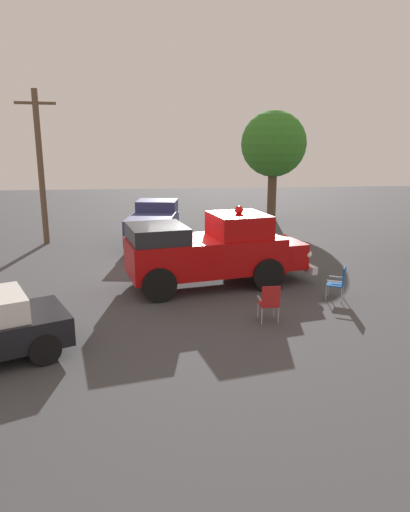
{
  "coord_description": "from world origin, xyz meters",
  "views": [
    {
      "loc": [
        -0.99,
        -14.92,
        4.71
      ],
      "look_at": [
        0.53,
        -0.38,
        1.01
      ],
      "focal_mm": 32.91,
      "sensor_mm": 36.0,
      "label": 1
    }
  ],
  "objects_px": {
    "lawn_chair_by_car": "(270,301)",
    "oak_tree_right": "(274,144)",
    "parked_pickup": "(155,223)",
    "utility_pole": "(40,166)",
    "vintage_fire_truck": "(212,250)",
    "lawn_chair_spare": "(340,280)",
    "spectator_standing": "(230,234)"
  },
  "relations": [
    {
      "from": "vintage_fire_truck",
      "to": "lawn_chair_spare",
      "type": "relative_size",
      "value": 6.15
    },
    {
      "from": "parked_pickup",
      "to": "lawn_chair_spare",
      "type": "height_order",
      "value": "parked_pickup"
    },
    {
      "from": "utility_pole",
      "to": "spectator_standing",
      "type": "bearing_deg",
      "value": -24.07
    },
    {
      "from": "lawn_chair_by_car",
      "to": "oak_tree_right",
      "type": "relative_size",
      "value": 0.16
    },
    {
      "from": "parked_pickup",
      "to": "lawn_chair_spare",
      "type": "bearing_deg",
      "value": -55.96
    },
    {
      "from": "lawn_chair_by_car",
      "to": "parked_pickup",
      "type": "bearing_deg",
      "value": 107.12
    },
    {
      "from": "parked_pickup",
      "to": "utility_pole",
      "type": "height_order",
      "value": "utility_pole"
    },
    {
      "from": "vintage_fire_truck",
      "to": "lawn_chair_spare",
      "type": "xyz_separation_m",
      "value": [
        3.62,
        -1.76,
        -0.61
      ]
    },
    {
      "from": "parked_pickup",
      "to": "oak_tree_right",
      "type": "xyz_separation_m",
      "value": [
        6.89,
        6.19,
        3.33
      ]
    },
    {
      "from": "lawn_chair_by_car",
      "to": "spectator_standing",
      "type": "distance_m",
      "value": 6.83
    },
    {
      "from": "parked_pickup",
      "to": "spectator_standing",
      "type": "bearing_deg",
      "value": -43.22
    },
    {
      "from": "lawn_chair_spare",
      "to": "oak_tree_right",
      "type": "bearing_deg",
      "value": 84.26
    },
    {
      "from": "vintage_fire_truck",
      "to": "oak_tree_right",
      "type": "relative_size",
      "value": 1.0
    },
    {
      "from": "oak_tree_right",
      "to": "spectator_standing",
      "type": "bearing_deg",
      "value": -113.6
    },
    {
      "from": "oak_tree_right",
      "to": "parked_pickup",
      "type": "bearing_deg",
      "value": -138.04
    },
    {
      "from": "oak_tree_right",
      "to": "vintage_fire_truck",
      "type": "bearing_deg",
      "value": -111.99
    },
    {
      "from": "spectator_standing",
      "to": "utility_pole",
      "type": "distance_m",
      "value": 9.03
    },
    {
      "from": "vintage_fire_truck",
      "to": "lawn_chair_by_car",
      "type": "xyz_separation_m",
      "value": [
        1.12,
        -3.29,
        -0.61
      ]
    },
    {
      "from": "vintage_fire_truck",
      "to": "spectator_standing",
      "type": "xyz_separation_m",
      "value": [
        1.13,
        3.53,
        -0.23
      ]
    },
    {
      "from": "spectator_standing",
      "to": "parked_pickup",
      "type": "bearing_deg",
      "value": 136.78
    },
    {
      "from": "vintage_fire_truck",
      "to": "oak_tree_right",
      "type": "xyz_separation_m",
      "value": [
        5.05,
        12.51,
        3.13
      ]
    },
    {
      "from": "lawn_chair_spare",
      "to": "parked_pickup",
      "type": "bearing_deg",
      "value": 124.04
    },
    {
      "from": "oak_tree_right",
      "to": "utility_pole",
      "type": "xyz_separation_m",
      "value": [
        -11.84,
        -5.44,
        -0.81
      ]
    },
    {
      "from": "spectator_standing",
      "to": "lawn_chair_by_car",
      "type": "bearing_deg",
      "value": -90.04
    },
    {
      "from": "utility_pole",
      "to": "parked_pickup",
      "type": "bearing_deg",
      "value": -8.6
    },
    {
      "from": "lawn_chair_by_car",
      "to": "lawn_chair_spare",
      "type": "distance_m",
      "value": 2.93
    },
    {
      "from": "parked_pickup",
      "to": "oak_tree_right",
      "type": "height_order",
      "value": "oak_tree_right"
    },
    {
      "from": "parked_pickup",
      "to": "oak_tree_right",
      "type": "bearing_deg",
      "value": 41.96
    },
    {
      "from": "oak_tree_right",
      "to": "utility_pole",
      "type": "bearing_deg",
      "value": -155.31
    },
    {
      "from": "vintage_fire_truck",
      "to": "lawn_chair_by_car",
      "type": "height_order",
      "value": "vintage_fire_truck"
    },
    {
      "from": "vintage_fire_truck",
      "to": "parked_pickup",
      "type": "distance_m",
      "value": 6.58
    },
    {
      "from": "parked_pickup",
      "to": "lawn_chair_by_car",
      "type": "relative_size",
      "value": 4.92
    }
  ]
}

